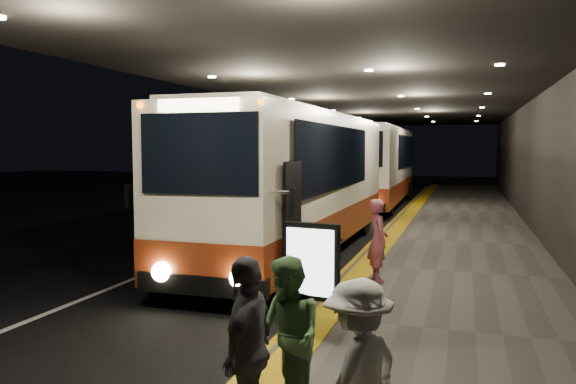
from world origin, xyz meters
The scene contains 17 objects.
ground centered at (0.00, 0.00, 0.00)m, with size 90.00×90.00×0.00m, color black.
lane_line_white centered at (-1.80, 5.00, 0.01)m, with size 0.12×50.00×0.01m, color silver.
kerb_stripe_yellow centered at (2.35, 5.00, 0.01)m, with size 0.18×50.00×0.01m, color gold.
sidewalk centered at (4.75, 5.00, 0.07)m, with size 4.50×50.00×0.15m, color #514C44.
tactile_strip centered at (2.85, 5.00, 0.16)m, with size 0.50×50.00×0.01m, color gold.
terminal_wall centered at (7.00, 5.00, 3.00)m, with size 0.10×50.00×6.00m, color black.
support_columns centered at (-1.50, 4.00, 2.20)m, with size 0.80×24.80×4.40m.
canopy centered at (2.50, 5.00, 4.60)m, with size 9.00×50.00×0.40m, color black.
coach_main centered at (0.76, 2.48, 1.74)m, with size 2.55×11.66×3.62m.
coach_second centered at (0.91, 15.37, 1.76)m, with size 2.62×11.70×3.66m.
passenger_boarding centered at (3.29, -0.44, 0.97)m, with size 0.60×0.39×1.65m, color #B45460.
passenger_waiting_green centered at (3.29, -6.38, 0.95)m, with size 0.77×0.48×1.59m, color #446A3B.
passenger_waiting_white centered at (4.11, -7.05, 0.94)m, with size 1.03×0.48×1.59m, color silver.
passenger_waiting_grey centered at (3.08, -6.92, 1.00)m, with size 1.00×0.51×1.70m, color #4A494E.
bag_polka centered at (3.94, -5.68, 0.33)m, with size 0.30×0.13×0.37m, color black.
info_sign centered at (3.00, -4.46, 1.28)m, with size 0.80×0.22×1.67m.
stanchion_post centered at (2.79, -1.88, 0.66)m, with size 0.05×0.05×1.03m, color black.
Camera 1 is at (4.91, -11.53, 2.82)m, focal length 35.00 mm.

